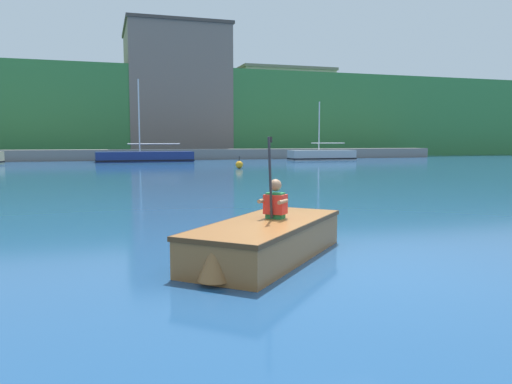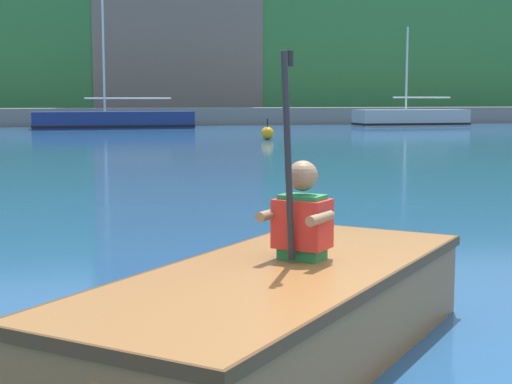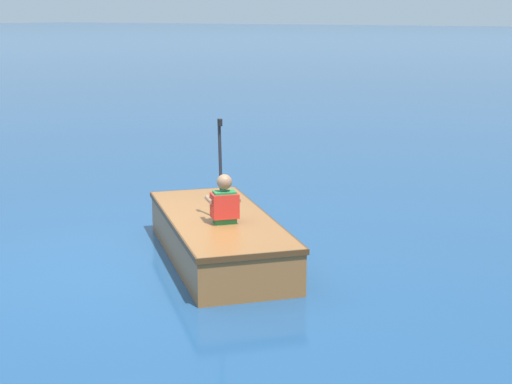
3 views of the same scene
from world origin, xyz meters
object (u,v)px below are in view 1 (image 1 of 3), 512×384
Objects in this scene: moored_boat_dock_center_near at (322,155)px; person_paddler at (275,201)px; moored_boat_dock_west_end at (145,157)px; channel_buoy at (239,165)px; rowboat_foreground at (265,238)px.

moored_boat_dock_center_near reaches higher than person_paddler.
moored_boat_dock_center_near is (14.60, -0.68, 0.02)m from moored_boat_dock_west_end.
moored_boat_dock_center_near is 7.91× the size of channel_buoy.
rowboat_foreground is at bearing -104.13° from channel_buoy.
person_paddler is 1.58× the size of channel_buoy.
moored_boat_dock_center_near is 5.00× the size of person_paddler.
person_paddler is (-0.74, -32.88, 0.38)m from moored_boat_dock_west_end.
moored_boat_dock_west_end is 33.13m from rowboat_foreground.
channel_buoy is at bearing -133.81° from moored_boat_dock_center_near.
rowboat_foreground is 2.59× the size of person_paddler.
moored_boat_dock_center_near reaches higher than channel_buoy.
moored_boat_dock_west_end is at bearing 88.34° from rowboat_foreground.
moored_boat_dock_west_end is 32.89m from person_paddler.
channel_buoy reaches higher than rowboat_foreground.
person_paddler reaches higher than channel_buoy.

